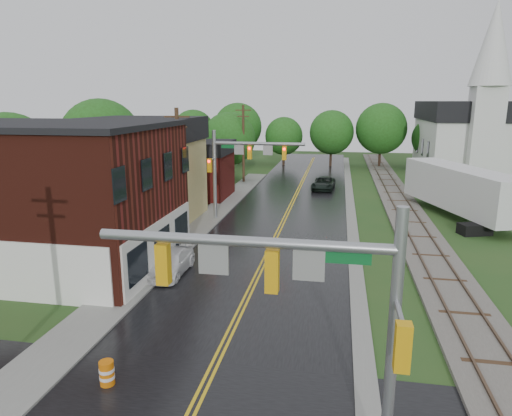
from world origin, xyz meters
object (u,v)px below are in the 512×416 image
(brick_building, at_px, (44,195))
(utility_pole_b, at_px, (179,170))
(tree_left_c, at_px, (173,147))
(suv_dark, at_px, (323,184))
(tree_left_b, at_px, (103,141))
(tree_left_a, at_px, (11,161))
(semi_trailer, at_px, (460,189))
(utility_pole_c, at_px, (243,143))
(church, at_px, (468,130))
(traffic_signal_far, at_px, (240,159))
(traffic_signal_near, at_px, (303,294))
(construction_barrel, at_px, (107,373))
(tree_left_e, at_px, (230,140))
(pickup_white, at_px, (171,263))

(brick_building, height_order, utility_pole_b, utility_pole_b)
(tree_left_c, relative_size, suv_dark, 1.58)
(tree_left_b, xyz_separation_m, suv_dark, (20.51, 9.30, -5.04))
(tree_left_a, bearing_deg, utility_pole_b, 0.45)
(tree_left_a, xyz_separation_m, semi_trailer, (33.92, 9.02, -2.67))
(tree_left_b, bearing_deg, utility_pole_c, 47.61)
(utility_pole_b, xyz_separation_m, suv_dark, (9.46, 19.20, -4.05))
(church, height_order, tree_left_a, church)
(tree_left_b, distance_m, tree_left_c, 9.03)
(traffic_signal_far, xyz_separation_m, utility_pole_b, (-3.33, -5.00, -0.25))
(traffic_signal_near, xyz_separation_m, construction_barrel, (-6.75, 2.52, -4.53))
(traffic_signal_far, xyz_separation_m, tree_left_a, (-16.38, -5.10, 0.14))
(tree_left_a, bearing_deg, suv_dark, 40.62)
(brick_building, bearing_deg, tree_left_c, 93.14)
(utility_pole_b, height_order, tree_left_c, utility_pole_b)
(utility_pole_b, distance_m, tree_left_c, 19.24)
(suv_dark, height_order, semi_trailer, semi_trailer)
(brick_building, relative_size, tree_left_a, 1.65)
(tree_left_a, bearing_deg, tree_left_c, 71.57)
(utility_pole_b, height_order, suv_dark, utility_pole_b)
(utility_pole_b, distance_m, tree_left_a, 13.05)
(traffic_signal_near, distance_m, tree_left_b, 36.73)
(traffic_signal_near, relative_size, semi_trailer, 0.54)
(tree_left_c, relative_size, tree_left_e, 0.94)
(tree_left_b, height_order, suv_dark, tree_left_b)
(church, distance_m, utility_pole_b, 41.55)
(church, relative_size, tree_left_c, 2.61)
(tree_left_b, bearing_deg, suv_dark, 24.40)
(tree_left_e, bearing_deg, utility_pole_b, -85.10)
(pickup_white, bearing_deg, semi_trailer, 40.80)
(tree_left_a, height_order, tree_left_e, tree_left_a)
(church, relative_size, semi_trailer, 1.46)
(tree_left_e, bearing_deg, tree_left_a, -114.62)
(church, relative_size, tree_left_e, 2.45)
(traffic_signal_far, distance_m, utility_pole_c, 17.33)
(church, height_order, utility_pole_c, church)
(pickup_white, bearing_deg, tree_left_b, 127.32)
(church, xyz_separation_m, tree_left_e, (-28.85, -7.84, -1.02))
(tree_left_e, bearing_deg, traffic_signal_near, -74.32)
(traffic_signal_near, xyz_separation_m, suv_dark, (-0.81, 39.20, -4.29))
(tree_left_a, bearing_deg, tree_left_e, 65.38)
(traffic_signal_near, relative_size, utility_pole_c, 0.82)
(traffic_signal_near, bearing_deg, pickup_white, 123.08)
(church, distance_m, suv_dark, 22.01)
(traffic_signal_far, distance_m, tree_left_b, 15.21)
(suv_dark, height_order, pickup_white, suv_dark)
(church, xyz_separation_m, semi_trailer, (-5.92, -22.81, -3.39))
(traffic_signal_near, xyz_separation_m, utility_pole_b, (-10.27, 20.00, -0.25))
(utility_pole_b, relative_size, tree_left_e, 1.10)
(tree_left_e, bearing_deg, utility_pole_c, -42.84)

